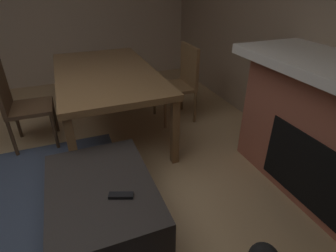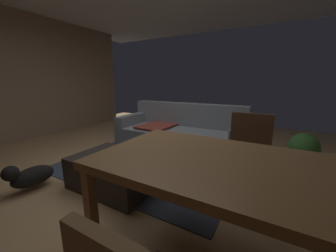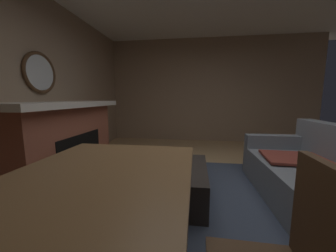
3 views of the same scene
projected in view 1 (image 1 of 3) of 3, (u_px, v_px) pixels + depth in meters
The scene contains 6 objects.
floor at pixel (36, 236), 1.93m from camera, with size 8.06×8.06×0.00m, color tan.
ottoman_coffee_table at pixel (103, 205), 1.94m from camera, with size 1.01×0.72×0.38m, color #2D2826.
tv_remote at pixel (121, 195), 1.74m from camera, with size 0.05×0.16×0.02m, color black.
dining_table at pixel (106, 76), 2.96m from camera, with size 1.89×1.05×0.74m.
dining_chair_north at pixel (18, 101), 2.74m from camera, with size 0.45×0.45×0.93m.
dining_chair_south at pixel (181, 79), 3.32m from camera, with size 0.44×0.44×0.93m.
Camera 1 is at (-1.56, -0.42, 1.64)m, focal length 28.58 mm.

